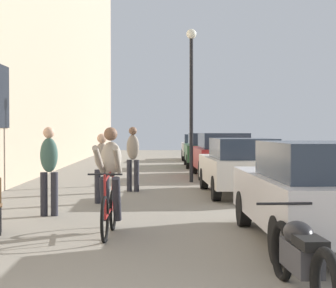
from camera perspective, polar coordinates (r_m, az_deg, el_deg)
cyclist_on_bicycle at (r=9.01m, az=-5.94°, el=-4.01°), size 0.52×1.76×1.74m
pedestrian_near at (r=11.06m, az=-12.03°, el=-2.18°), size 0.35×0.26×1.73m
pedestrian_mid at (r=12.79m, az=-6.74°, el=-2.06°), size 0.36×0.26×1.59m
pedestrian_far at (r=15.17m, az=-3.60°, el=-1.13°), size 0.38×0.29×1.76m
street_lamp at (r=17.99m, az=2.40°, el=6.01°), size 0.32×0.32×4.90m
parked_car_nearest at (r=8.47m, az=14.71°, el=-4.62°), size 1.80×4.22×1.50m
parked_car_second at (r=14.50m, az=7.35°, el=-2.19°), size 1.80×4.14×1.46m
parked_car_third at (r=20.00m, az=5.46°, el=-1.04°), size 1.93×4.44×1.57m
parked_car_fourth at (r=25.47m, az=3.82°, el=-0.55°), size 1.89×4.37×1.54m
parked_car_fifth at (r=31.59m, az=2.97°, el=-0.27°), size 1.84×4.13×1.45m
parked_motorcycle at (r=5.78m, az=13.47°, el=-11.14°), size 0.62×2.15×0.92m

